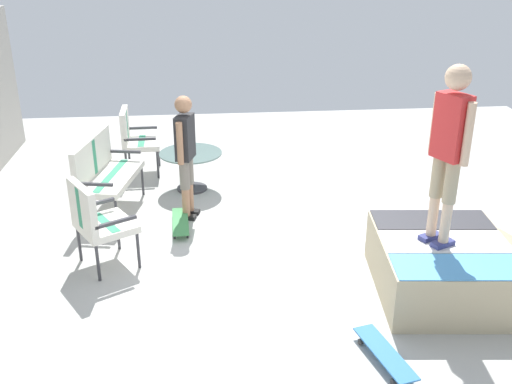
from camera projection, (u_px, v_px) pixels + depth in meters
name	position (u px, v px, depth m)	size (l,w,h in m)	color
ground_plane	(266.00, 253.00, 7.05)	(12.00, 12.00, 0.10)	#B2B2AD
skate_ramp	(445.00, 266.00, 6.11)	(1.68, 2.19, 0.58)	tan
patio_bench	(102.00, 168.00, 7.80)	(1.33, 0.78, 1.02)	#38383D
patio_chair_near_house	(134.00, 135.00, 9.11)	(0.64, 0.57, 1.02)	#38383D
patio_chair_by_wall	(95.00, 218.00, 6.43)	(0.81, 0.79, 1.02)	#38383D
patio_table	(191.00, 163.00, 8.57)	(0.90, 0.90, 0.57)	#38383D
person_watching	(185.00, 149.00, 7.52)	(0.46, 0.31, 1.63)	black
person_skater	(450.00, 142.00, 5.56)	(0.44, 0.33, 1.79)	navy
skateboard_by_bench	(180.00, 222.00, 7.53)	(0.81, 0.23, 0.10)	#3F8C4C
skateboard_spare	(385.00, 353.00, 5.14)	(0.82, 0.38, 0.10)	#3372B2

